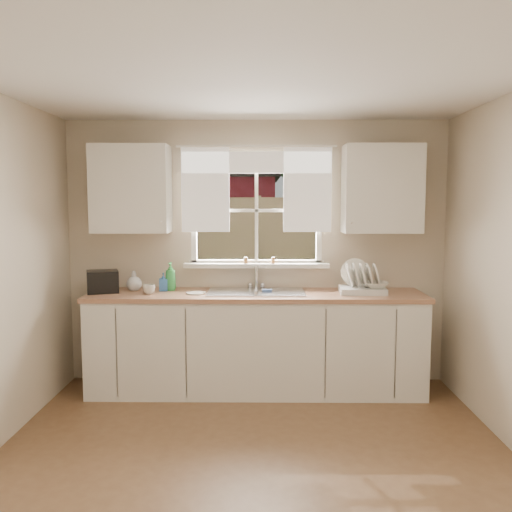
{
  "coord_description": "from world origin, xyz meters",
  "views": [
    {
      "loc": [
        0.05,
        -3.17,
        1.73
      ],
      "look_at": [
        0.0,
        1.65,
        1.25
      ],
      "focal_mm": 38.0,
      "sensor_mm": 36.0,
      "label": 1
    }
  ],
  "objects_px": {
    "soap_bottle_a": "(171,276)",
    "black_appliance": "(103,281)",
    "cup": "(149,289)",
    "dish_rack": "(362,284)"
  },
  "relations": [
    {
      "from": "black_appliance",
      "to": "cup",
      "type": "bearing_deg",
      "value": -29.77
    },
    {
      "from": "soap_bottle_a",
      "to": "cup",
      "type": "bearing_deg",
      "value": -117.89
    },
    {
      "from": "black_appliance",
      "to": "soap_bottle_a",
      "type": "bearing_deg",
      "value": -8.04
    },
    {
      "from": "soap_bottle_a",
      "to": "dish_rack",
      "type": "bearing_deg",
      "value": 7.0
    },
    {
      "from": "cup",
      "to": "black_appliance",
      "type": "xyz_separation_m",
      "value": [
        -0.44,
        0.08,
        0.06
      ]
    },
    {
      "from": "dish_rack",
      "to": "cup",
      "type": "bearing_deg",
      "value": -177.67
    },
    {
      "from": "cup",
      "to": "black_appliance",
      "type": "relative_size",
      "value": 0.4
    },
    {
      "from": "cup",
      "to": "black_appliance",
      "type": "distance_m",
      "value": 0.45
    },
    {
      "from": "dish_rack",
      "to": "cup",
      "type": "xyz_separation_m",
      "value": [
        -1.92,
        -0.08,
        -0.04
      ]
    },
    {
      "from": "soap_bottle_a",
      "to": "black_appliance",
      "type": "xyz_separation_m",
      "value": [
        -0.6,
        -0.12,
        -0.03
      ]
    }
  ]
}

